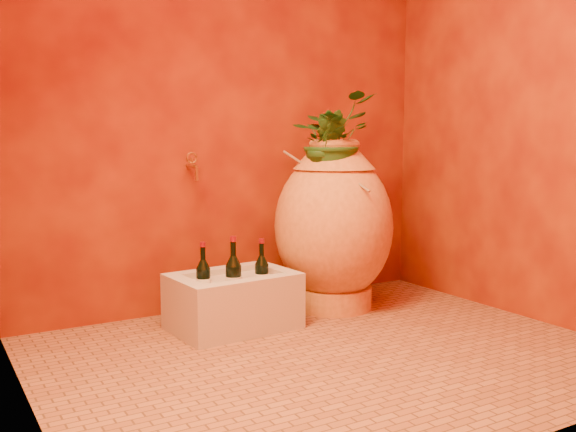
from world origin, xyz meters
TOP-DOWN VIEW (x-y plane):
  - floor at (0.00, 0.00)m, footprint 2.50×2.50m
  - wall_back at (0.00, 1.00)m, footprint 2.50×0.02m
  - wall_left at (-1.25, 0.00)m, footprint 0.02×2.00m
  - wall_right at (1.25, 0.00)m, footprint 0.02×2.00m
  - amphora at (0.46, 0.65)m, footprint 0.80×0.80m
  - stone_basin at (-0.21, 0.58)m, footprint 0.64×0.46m
  - wine_bottle_a at (-0.24, 0.49)m, footprint 0.08×0.08m
  - wine_bottle_b at (-0.06, 0.54)m, footprint 0.07×0.07m
  - wine_bottle_c at (-0.36, 0.58)m, footprint 0.07×0.07m
  - wall_tap at (-0.27, 0.92)m, footprint 0.06×0.14m
  - plant_main at (0.43, 0.64)m, footprint 0.56×0.53m
  - plant_side at (0.36, 0.59)m, footprint 0.27×0.27m

SIDE VIEW (x-z plane):
  - floor at x=0.00m, z-range 0.00..0.00m
  - stone_basin at x=-0.21m, z-range -0.01..0.28m
  - wine_bottle_b at x=-0.06m, z-range 0.11..0.41m
  - wine_bottle_c at x=-0.36m, z-range 0.11..0.41m
  - wine_bottle_a at x=-0.24m, z-range 0.11..0.44m
  - amphora at x=0.46m, z-range 0.00..0.95m
  - wall_tap at x=-0.27m, z-range 0.74..0.89m
  - plant_side at x=0.36m, z-range 0.73..1.11m
  - plant_main at x=0.43m, z-range 0.70..1.21m
  - wall_back at x=0.00m, z-range 0.00..2.50m
  - wall_left at x=-1.25m, z-range 0.00..2.50m
  - wall_right at x=1.25m, z-range 0.00..2.50m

